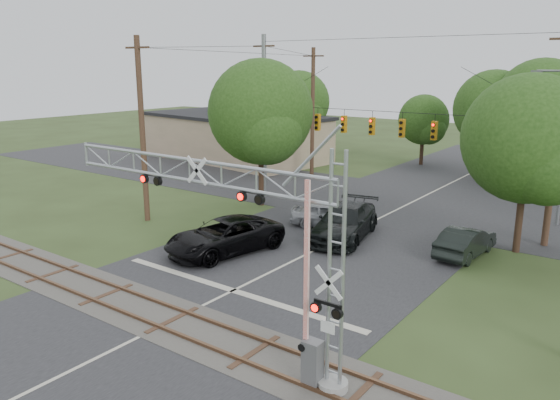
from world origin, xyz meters
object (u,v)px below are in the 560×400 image
Objects in this scene: crossing_gantry at (240,225)px; traffic_signal_span at (400,128)px; car_dark at (345,222)px; commercial_building at (235,136)px; sedan_silver at (328,214)px; pickup_black at (225,236)px.

traffic_signal_span is (-2.92, 18.36, 1.20)m from crossing_gantry.
commercial_building is (-22.63, 16.89, 1.35)m from car_dark.
sedan_silver is at bearing -123.92° from traffic_signal_span.
traffic_signal_span is at bearing -54.65° from sedan_silver.
crossing_gantry is 18.63m from traffic_signal_span.
crossing_gantry is at bearing -86.80° from car_dark.
crossing_gantry is 0.62× the size of traffic_signal_span.
car_dark is 28.27m from commercial_building.
car_dark reaches higher than sedan_silver.
commercial_building is at bearing 141.80° from pickup_black.
crossing_gantry is 15.97m from sedan_silver.
sedan_silver is (-5.51, 14.50, -3.80)m from crossing_gantry.
traffic_signal_span is at bearing -18.51° from commercial_building.
traffic_signal_span is at bearing 99.04° from crossing_gantry.
pickup_black is at bearing 144.44° from sedan_silver.
car_dark is at bearing -146.11° from sedan_silver.
commercial_building is (-20.72, 15.53, 1.52)m from sedan_silver.
sedan_silver is at bearing 132.51° from car_dark.
traffic_signal_span is 7.14m from car_dark.
pickup_black is at bearing -112.19° from traffic_signal_span.
traffic_signal_span is 3.03× the size of car_dark.
pickup_black is at bearing -135.53° from car_dark.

